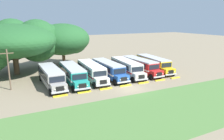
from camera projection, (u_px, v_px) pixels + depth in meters
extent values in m
plane|color=#84755B|center=(130.00, 89.00, 32.48)|extent=(220.00, 220.00, 0.00)
cube|color=#4C7538|center=(168.00, 109.00, 25.17)|extent=(80.00, 11.99, 0.01)
cube|color=#9E9993|center=(51.00, 75.00, 34.22)|extent=(2.58, 9.22, 2.10)
cube|color=#282828|center=(51.00, 76.00, 34.26)|extent=(2.61, 9.24, 0.24)
cube|color=black|center=(58.00, 71.00, 34.93)|extent=(0.11, 8.00, 0.80)
cube|color=black|center=(42.00, 73.00, 33.80)|extent=(0.11, 8.00, 0.80)
cube|color=#B2B2B7|center=(50.00, 68.00, 33.95)|extent=(2.50, 9.12, 0.22)
cube|color=#9E9993|center=(59.00, 88.00, 29.76)|extent=(2.21, 1.42, 1.05)
cube|color=black|center=(60.00, 89.00, 29.11)|extent=(1.10, 0.11, 0.70)
cube|color=#B7B7BC|center=(60.00, 92.00, 29.18)|extent=(2.40, 0.22, 0.24)
cube|color=black|center=(57.00, 79.00, 30.10)|extent=(2.20, 0.08, 0.84)
cube|color=#282828|center=(45.00, 70.00, 38.24)|extent=(0.90, 0.07, 1.30)
sphere|color=#EAE5C6|center=(65.00, 88.00, 29.38)|extent=(0.20, 0.20, 0.20)
sphere|color=#EAE5C6|center=(55.00, 90.00, 28.76)|extent=(0.20, 0.20, 0.20)
cylinder|color=black|center=(67.00, 90.00, 30.50)|extent=(0.29, 1.00, 1.00)
cylinder|color=black|center=(50.00, 92.00, 29.43)|extent=(0.29, 1.00, 1.00)
cylinder|color=black|center=(54.00, 76.00, 37.59)|extent=(0.29, 1.00, 1.00)
cylinder|color=black|center=(40.00, 78.00, 36.53)|extent=(0.29, 1.00, 1.00)
cube|color=teal|center=(72.00, 73.00, 35.65)|extent=(2.92, 9.30, 2.10)
cube|color=white|center=(72.00, 74.00, 35.69)|extent=(2.95, 9.33, 0.24)
cube|color=black|center=(79.00, 69.00, 36.31)|extent=(0.41, 7.99, 0.80)
cube|color=black|center=(64.00, 71.00, 35.30)|extent=(0.41, 7.99, 0.80)
cube|color=#B2B2B7|center=(72.00, 66.00, 35.38)|extent=(2.83, 9.20, 0.22)
cube|color=teal|center=(81.00, 85.00, 31.07)|extent=(2.26, 1.50, 1.05)
cube|color=black|center=(83.00, 86.00, 30.40)|extent=(1.10, 0.15, 0.70)
cube|color=#B7B7BC|center=(83.00, 89.00, 30.47)|extent=(2.41, 0.31, 0.24)
cube|color=black|center=(80.00, 77.00, 31.42)|extent=(2.20, 0.16, 0.84)
cube|color=white|center=(66.00, 68.00, 39.78)|extent=(0.90, 0.10, 1.30)
sphere|color=#EAE5C6|center=(87.00, 85.00, 30.64)|extent=(0.20, 0.20, 0.20)
sphere|color=#EAE5C6|center=(78.00, 87.00, 30.08)|extent=(0.20, 0.20, 0.20)
cylinder|color=black|center=(89.00, 87.00, 31.75)|extent=(0.33, 1.01, 1.00)
cylinder|color=black|center=(73.00, 89.00, 30.80)|extent=(0.33, 1.01, 1.00)
cylinder|color=black|center=(75.00, 74.00, 39.04)|extent=(0.33, 1.01, 1.00)
cylinder|color=black|center=(62.00, 76.00, 38.09)|extent=(0.33, 1.01, 1.00)
cube|color=silver|center=(91.00, 70.00, 37.48)|extent=(3.03, 9.33, 2.10)
cube|color=maroon|center=(91.00, 71.00, 37.52)|extent=(3.06, 9.35, 0.24)
cube|color=black|center=(97.00, 67.00, 38.12)|extent=(0.50, 7.99, 0.80)
cube|color=black|center=(84.00, 68.00, 37.14)|extent=(0.50, 7.99, 0.80)
cube|color=silver|center=(91.00, 64.00, 37.21)|extent=(2.94, 9.22, 0.22)
cube|color=silver|center=(102.00, 81.00, 32.87)|extent=(2.28, 1.52, 1.05)
cube|color=black|center=(103.00, 82.00, 32.20)|extent=(1.10, 0.16, 0.70)
cube|color=#B7B7BC|center=(103.00, 85.00, 32.27)|extent=(2.41, 0.34, 0.24)
cube|color=black|center=(100.00, 74.00, 33.23)|extent=(2.20, 0.19, 0.84)
cube|color=maroon|center=(84.00, 66.00, 41.63)|extent=(0.90, 0.11, 1.30)
sphere|color=#EAE5C6|center=(108.00, 82.00, 32.43)|extent=(0.20, 0.20, 0.20)
sphere|color=#EAE5C6|center=(99.00, 83.00, 31.89)|extent=(0.20, 0.20, 0.20)
cylinder|color=black|center=(109.00, 83.00, 33.54)|extent=(0.34, 1.01, 1.00)
cylinder|color=black|center=(94.00, 85.00, 32.62)|extent=(0.34, 1.01, 1.00)
cylinder|color=black|center=(92.00, 72.00, 40.87)|extent=(0.34, 1.01, 1.00)
cylinder|color=black|center=(80.00, 73.00, 39.94)|extent=(0.34, 1.01, 1.00)
cube|color=#23519E|center=(108.00, 69.00, 38.88)|extent=(2.51, 9.20, 2.10)
cube|color=silver|center=(108.00, 69.00, 38.92)|extent=(2.54, 9.22, 0.24)
cube|color=black|center=(113.00, 65.00, 39.58)|extent=(0.05, 8.00, 0.80)
cube|color=black|center=(101.00, 66.00, 38.47)|extent=(0.05, 8.00, 0.80)
cube|color=#B2B2B7|center=(108.00, 62.00, 38.61)|extent=(2.43, 9.10, 0.22)
cube|color=#23519E|center=(122.00, 78.00, 34.39)|extent=(2.20, 1.40, 1.05)
cube|color=black|center=(124.00, 79.00, 33.74)|extent=(1.10, 0.10, 0.70)
cube|color=#B7B7BC|center=(124.00, 82.00, 33.81)|extent=(2.40, 0.20, 0.24)
cube|color=black|center=(120.00, 71.00, 34.74)|extent=(2.20, 0.06, 0.84)
cube|color=silver|center=(98.00, 64.00, 42.92)|extent=(0.90, 0.06, 1.30)
sphere|color=#EAE5C6|center=(128.00, 79.00, 34.00)|extent=(0.20, 0.20, 0.20)
sphere|color=#EAE5C6|center=(120.00, 80.00, 33.39)|extent=(0.20, 0.20, 0.20)
cylinder|color=black|center=(128.00, 80.00, 35.12)|extent=(0.28, 1.00, 1.00)
cylinder|color=black|center=(115.00, 82.00, 34.08)|extent=(0.28, 1.00, 1.00)
cylinder|color=black|center=(107.00, 70.00, 42.25)|extent=(0.28, 1.00, 1.00)
cylinder|color=black|center=(95.00, 71.00, 41.21)|extent=(0.28, 1.00, 1.00)
cube|color=silver|center=(126.00, 67.00, 40.46)|extent=(3.28, 9.38, 2.10)
cube|color=red|center=(126.00, 68.00, 40.50)|extent=(3.31, 9.40, 0.24)
cube|color=black|center=(131.00, 63.00, 41.07)|extent=(0.73, 7.97, 0.80)
cube|color=black|center=(119.00, 64.00, 40.16)|extent=(0.73, 7.97, 0.80)
cube|color=beige|center=(126.00, 61.00, 40.19)|extent=(3.19, 9.27, 0.22)
cube|color=silver|center=(139.00, 76.00, 35.80)|extent=(2.31, 1.58, 1.05)
cube|color=black|center=(142.00, 77.00, 35.12)|extent=(1.10, 0.19, 0.70)
cube|color=#B7B7BC|center=(142.00, 80.00, 35.19)|extent=(2.41, 0.41, 0.24)
cube|color=black|center=(138.00, 69.00, 36.16)|extent=(2.20, 0.25, 0.84)
cube|color=red|center=(116.00, 63.00, 44.66)|extent=(0.90, 0.14, 1.30)
sphere|color=#EAE5C6|center=(145.00, 77.00, 35.33)|extent=(0.20, 0.20, 0.20)
sphere|color=#EAE5C6|center=(138.00, 77.00, 34.83)|extent=(0.20, 0.20, 0.20)
cylinder|color=black|center=(145.00, 78.00, 36.44)|extent=(0.36, 1.02, 1.00)
cylinder|color=black|center=(133.00, 80.00, 35.58)|extent=(0.36, 1.02, 1.00)
cylinder|color=black|center=(125.00, 68.00, 43.85)|extent=(0.36, 1.02, 1.00)
cylinder|color=black|center=(114.00, 69.00, 42.98)|extent=(0.36, 1.02, 1.00)
cube|color=red|center=(139.00, 65.00, 41.92)|extent=(2.77, 9.27, 2.10)
cube|color=white|center=(139.00, 66.00, 41.96)|extent=(2.80, 9.29, 0.24)
cube|color=black|center=(143.00, 62.00, 42.65)|extent=(0.28, 8.00, 0.80)
cube|color=black|center=(133.00, 63.00, 41.47)|extent=(0.28, 8.00, 0.80)
cube|color=#B2B2B7|center=(139.00, 59.00, 41.65)|extent=(2.69, 9.17, 0.22)
cube|color=red|center=(156.00, 73.00, 37.50)|extent=(2.24, 1.46, 1.05)
cube|color=black|center=(159.00, 74.00, 36.87)|extent=(1.10, 0.13, 0.70)
cube|color=#B7B7BC|center=(159.00, 77.00, 36.93)|extent=(2.40, 0.27, 0.24)
cube|color=black|center=(154.00, 67.00, 37.84)|extent=(2.20, 0.13, 0.84)
cube|color=white|center=(127.00, 62.00, 45.90)|extent=(0.90, 0.09, 1.30)
sphere|color=#EAE5C6|center=(163.00, 74.00, 37.15)|extent=(0.20, 0.20, 0.20)
sphere|color=#EAE5C6|center=(156.00, 75.00, 36.50)|extent=(0.20, 0.20, 0.20)
cylinder|color=black|center=(161.00, 75.00, 38.27)|extent=(0.31, 1.01, 1.00)
cylinder|color=black|center=(151.00, 77.00, 37.16)|extent=(0.31, 1.01, 1.00)
cylinder|color=black|center=(135.00, 67.00, 45.28)|extent=(0.31, 1.01, 1.00)
cylinder|color=black|center=(126.00, 68.00, 44.18)|extent=(0.31, 1.01, 1.00)
cube|color=yellow|center=(153.00, 63.00, 43.72)|extent=(3.16, 9.36, 2.10)
cube|color=black|center=(153.00, 64.00, 43.76)|extent=(3.19, 9.38, 0.24)
cube|color=black|center=(157.00, 60.00, 44.34)|extent=(0.62, 7.98, 0.80)
cube|color=black|center=(147.00, 61.00, 43.40)|extent=(0.62, 7.98, 0.80)
cube|color=#B2B2B7|center=(153.00, 58.00, 43.45)|extent=(3.07, 9.25, 0.22)
cube|color=yellow|center=(168.00, 71.00, 39.08)|extent=(2.30, 1.56, 1.05)
cube|color=black|center=(171.00, 72.00, 38.41)|extent=(1.10, 0.18, 0.70)
cube|color=#B7B7BC|center=(171.00, 74.00, 38.47)|extent=(2.41, 0.37, 0.24)
cube|color=black|center=(167.00, 65.00, 39.44)|extent=(2.20, 0.22, 0.84)
cube|color=black|center=(141.00, 60.00, 47.89)|extent=(0.90, 0.13, 1.30)
sphere|color=#EAE5C6|center=(174.00, 72.00, 38.62)|extent=(0.20, 0.20, 0.20)
sphere|color=#EAE5C6|center=(168.00, 72.00, 38.10)|extent=(0.20, 0.20, 0.20)
cylinder|color=black|center=(173.00, 73.00, 39.73)|extent=(0.35, 1.02, 1.00)
cylinder|color=black|center=(163.00, 75.00, 38.84)|extent=(0.35, 1.02, 1.00)
cylinder|color=black|center=(150.00, 65.00, 47.10)|extent=(0.35, 1.02, 1.00)
cylinder|color=black|center=(140.00, 66.00, 46.21)|extent=(0.35, 1.02, 1.00)
cube|color=yellow|center=(60.00, 96.00, 29.24)|extent=(2.00, 0.36, 0.15)
cube|color=yellow|center=(84.00, 92.00, 30.75)|extent=(2.00, 0.36, 0.15)
cube|color=yellow|center=(106.00, 89.00, 32.26)|extent=(2.00, 0.36, 0.15)
cube|color=yellow|center=(126.00, 86.00, 33.77)|extent=(2.00, 0.36, 0.15)
cube|color=yellow|center=(144.00, 83.00, 35.28)|extent=(2.00, 0.36, 0.15)
cube|color=yellow|center=(160.00, 80.00, 36.78)|extent=(2.00, 0.36, 0.15)
cube|color=yellow|center=(175.00, 78.00, 38.29)|extent=(2.00, 0.36, 0.15)
cylinder|color=brown|center=(64.00, 59.00, 47.78)|extent=(0.70, 0.70, 3.46)
ellipsoid|color=#235628|center=(63.00, 39.00, 46.78)|extent=(11.93, 10.67, 6.90)
sphere|color=#235628|center=(74.00, 40.00, 49.25)|extent=(6.19, 6.19, 6.19)
sphere|color=#235628|center=(46.00, 40.00, 44.02)|extent=(6.86, 6.86, 6.86)
sphere|color=#235628|center=(59.00, 40.00, 49.85)|extent=(6.90, 6.90, 6.90)
cylinder|color=brown|center=(16.00, 64.00, 40.35)|extent=(1.01, 1.01, 4.15)
ellipsoid|color=#235628|center=(14.00, 41.00, 39.32)|extent=(15.35, 16.87, 6.24)
sphere|color=#235628|center=(37.00, 41.00, 42.99)|extent=(8.58, 8.58, 8.58)
sphere|color=#235628|center=(13.00, 40.00, 43.22)|extent=(8.43, 8.43, 8.43)
cylinder|color=brown|center=(9.00, 70.00, 31.23)|extent=(0.20, 0.20, 6.16)
cube|color=brown|center=(7.00, 53.00, 30.66)|extent=(1.80, 0.12, 0.12)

